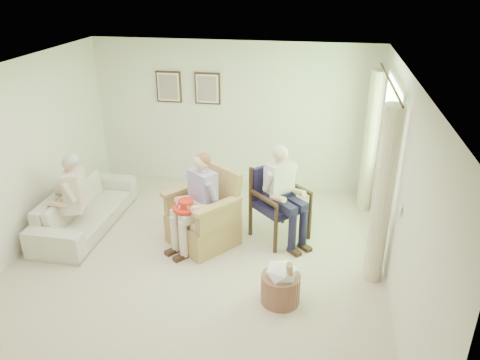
{
  "coord_description": "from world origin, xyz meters",
  "views": [
    {
      "loc": [
        1.53,
        -5.07,
        3.69
      ],
      "look_at": [
        0.5,
        0.63,
        1.05
      ],
      "focal_mm": 35.0,
      "sensor_mm": 36.0,
      "label": 1
    }
  ],
  "objects_px": {
    "wicker_armchair": "(203,220)",
    "sofa": "(85,208)",
    "wood_armchair": "(281,199)",
    "person_sofa": "(70,193)",
    "red_hat": "(186,206)",
    "person_wicker": "(200,196)",
    "hatbox": "(281,282)",
    "person_dark": "(280,188)"
  },
  "relations": [
    {
      "from": "person_sofa",
      "to": "hatbox",
      "type": "xyz_separation_m",
      "value": [
        3.15,
        -0.94,
        -0.46
      ]
    },
    {
      "from": "red_hat",
      "to": "hatbox",
      "type": "height_order",
      "value": "red_hat"
    },
    {
      "from": "red_hat",
      "to": "hatbox",
      "type": "distance_m",
      "value": 1.71
    },
    {
      "from": "wicker_armchair",
      "to": "person_wicker",
      "type": "xyz_separation_m",
      "value": [
        0.0,
        -0.14,
        0.46
      ]
    },
    {
      "from": "person_wicker",
      "to": "person_dark",
      "type": "relative_size",
      "value": 0.97
    },
    {
      "from": "sofa",
      "to": "person_sofa",
      "type": "bearing_deg",
      "value": 180.0
    },
    {
      "from": "person_wicker",
      "to": "hatbox",
      "type": "xyz_separation_m",
      "value": [
        1.24,
        -1.01,
        -0.54
      ]
    },
    {
      "from": "person_wicker",
      "to": "sofa",
      "type": "bearing_deg",
      "value": -149.93
    },
    {
      "from": "wood_armchair",
      "to": "sofa",
      "type": "relative_size",
      "value": 0.51
    },
    {
      "from": "wood_armchair",
      "to": "sofa",
      "type": "bearing_deg",
      "value": 140.61
    },
    {
      "from": "person_sofa",
      "to": "red_hat",
      "type": "relative_size",
      "value": 3.49
    },
    {
      "from": "person_dark",
      "to": "wicker_armchair",
      "type": "bearing_deg",
      "value": 147.62
    },
    {
      "from": "sofa",
      "to": "red_hat",
      "type": "bearing_deg",
      "value": -103.24
    },
    {
      "from": "person_wicker",
      "to": "red_hat",
      "type": "relative_size",
      "value": 3.78
    },
    {
      "from": "person_dark",
      "to": "sofa",
      "type": "bearing_deg",
      "value": 137.24
    },
    {
      "from": "wicker_armchair",
      "to": "person_wicker",
      "type": "bearing_deg",
      "value": -52.09
    },
    {
      "from": "wood_armchair",
      "to": "person_wicker",
      "type": "xyz_separation_m",
      "value": [
        -1.08,
        -0.57,
        0.23
      ]
    },
    {
      "from": "wood_armchair",
      "to": "person_sofa",
      "type": "xyz_separation_m",
      "value": [
        -2.98,
        -0.64,
        0.14
      ]
    },
    {
      "from": "wood_armchair",
      "to": "person_sofa",
      "type": "height_order",
      "value": "person_sofa"
    },
    {
      "from": "person_wicker",
      "to": "hatbox",
      "type": "distance_m",
      "value": 1.69
    },
    {
      "from": "wicker_armchair",
      "to": "sofa",
      "type": "xyz_separation_m",
      "value": [
        -1.91,
        0.12,
        -0.04
      ]
    },
    {
      "from": "sofa",
      "to": "person_wicker",
      "type": "distance_m",
      "value": 1.99
    },
    {
      "from": "person_wicker",
      "to": "hatbox",
      "type": "bearing_deg",
      "value": -1.16
    },
    {
      "from": "wood_armchair",
      "to": "red_hat",
      "type": "bearing_deg",
      "value": 164.82
    },
    {
      "from": "wood_armchair",
      "to": "sofa",
      "type": "xyz_separation_m",
      "value": [
        -2.98,
        -0.3,
        -0.28
      ]
    },
    {
      "from": "sofa",
      "to": "person_sofa",
      "type": "distance_m",
      "value": 0.53
    },
    {
      "from": "person_wicker",
      "to": "person_dark",
      "type": "distance_m",
      "value": 1.15
    },
    {
      "from": "person_dark",
      "to": "red_hat",
      "type": "height_order",
      "value": "person_dark"
    },
    {
      "from": "red_hat",
      "to": "person_sofa",
      "type": "bearing_deg",
      "value": 177.38
    },
    {
      "from": "wood_armchair",
      "to": "red_hat",
      "type": "relative_size",
      "value": 2.94
    },
    {
      "from": "hatbox",
      "to": "sofa",
      "type": "bearing_deg",
      "value": 158.0
    },
    {
      "from": "person_wicker",
      "to": "person_dark",
      "type": "bearing_deg",
      "value": 57.81
    },
    {
      "from": "wicker_armchair",
      "to": "person_dark",
      "type": "bearing_deg",
      "value": 50.74
    },
    {
      "from": "sofa",
      "to": "hatbox",
      "type": "relative_size",
      "value": 3.04
    },
    {
      "from": "wicker_armchair",
      "to": "hatbox",
      "type": "xyz_separation_m",
      "value": [
        1.24,
        -1.16,
        -0.08
      ]
    },
    {
      "from": "person_dark",
      "to": "wood_armchair",
      "type": "bearing_deg",
      "value": 44.79
    },
    {
      "from": "sofa",
      "to": "person_dark",
      "type": "bearing_deg",
      "value": -87.55
    },
    {
      "from": "person_dark",
      "to": "person_sofa",
      "type": "xyz_separation_m",
      "value": [
        -2.98,
        -0.46,
        -0.12
      ]
    },
    {
      "from": "person_wicker",
      "to": "hatbox",
      "type": "relative_size",
      "value": 1.98
    },
    {
      "from": "person_dark",
      "to": "red_hat",
      "type": "bearing_deg",
      "value": 158.31
    },
    {
      "from": "sofa",
      "to": "hatbox",
      "type": "height_order",
      "value": "hatbox"
    },
    {
      "from": "person_dark",
      "to": "person_sofa",
      "type": "height_order",
      "value": "person_dark"
    }
  ]
}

